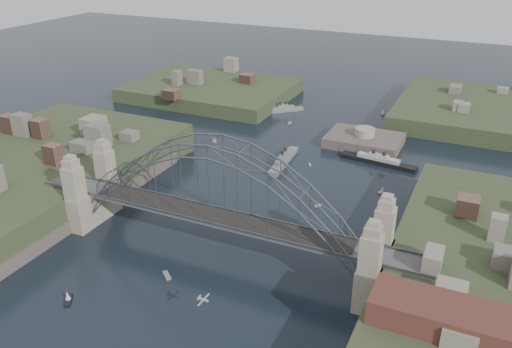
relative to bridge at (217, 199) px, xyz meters
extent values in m
plane|color=black|center=(0.00, 0.00, -12.32)|extent=(500.00, 500.00, 0.00)
cube|color=#515053|center=(0.00, 0.00, -4.32)|extent=(84.00, 6.00, 0.70)
cube|color=#4C5258|center=(0.00, -3.00, -3.77)|extent=(84.00, 0.25, 0.50)
cube|color=#4C5258|center=(0.00, 3.00, -3.77)|extent=(84.00, 0.25, 0.50)
cube|color=black|center=(0.00, 0.00, -3.77)|extent=(55.20, 5.20, 0.35)
cube|color=gray|center=(-31.50, -5.00, -3.47)|extent=(3.40, 3.40, 17.70)
cube|color=gray|center=(-31.50, 5.00, -3.47)|extent=(3.40, 3.40, 17.70)
cube|color=gray|center=(31.50, -5.00, -3.47)|extent=(3.40, 3.40, 17.70)
cube|color=gray|center=(31.50, 5.00, -3.47)|extent=(3.40, 3.40, 17.70)
cube|color=gray|center=(-31.50, 0.00, -8.32)|extent=(4.08, 13.80, 8.00)
cube|color=gray|center=(31.50, 0.00, -8.32)|extent=(4.08, 13.80, 8.00)
cube|color=#333E24|center=(-58.00, 0.00, -10.32)|extent=(50.00, 90.00, 12.00)
cube|color=#514740|center=(-35.50, 0.00, -11.32)|extent=(6.00, 70.00, 4.00)
cube|color=#514740|center=(35.50, 0.00, -11.32)|extent=(6.00, 70.00, 4.00)
cube|color=#333E24|center=(-55.00, 95.00, -11.82)|extent=(60.00, 45.00, 9.00)
cube|color=#333E24|center=(50.00, 110.00, -11.57)|extent=(70.00, 55.00, 9.50)
cube|color=#514740|center=(12.00, 70.00, -12.82)|extent=(22.00, 16.00, 7.00)
cylinder|color=gray|center=(12.00, 70.00, -8.12)|extent=(6.00, 6.00, 2.40)
cube|color=#592D26|center=(44.00, -14.00, -2.32)|extent=(20.00, 8.00, 4.00)
cube|color=gray|center=(-4.99, 47.19, -11.89)|extent=(3.97, 19.56, 1.73)
cube|color=gray|center=(-4.99, 47.19, -10.60)|extent=(2.70, 10.79, 1.29)
cube|color=gray|center=(-4.99, 47.19, -9.63)|extent=(1.77, 4.95, 0.86)
cylinder|color=black|center=(-4.89, 45.83, -8.87)|extent=(0.93, 0.93, 1.73)
cylinder|color=black|center=(-5.09, 48.55, -8.87)|extent=(0.93, 0.93, 1.73)
cylinder|color=#4C5258|center=(-4.57, 41.38, -9.09)|extent=(0.17, 0.17, 4.32)
cylinder|color=#4C5258|center=(-5.40, 53.00, -9.09)|extent=(0.17, 0.17, 4.32)
cube|color=gray|center=(-22.40, 89.12, -11.95)|extent=(12.46, 11.52, 1.49)
cube|color=gray|center=(-22.40, 89.12, -10.83)|extent=(7.13, 6.64, 1.12)
cube|color=gray|center=(-22.40, 89.12, -9.99)|extent=(3.53, 3.34, 0.75)
cylinder|color=black|center=(-23.18, 88.42, -9.34)|extent=(0.74, 0.74, 1.49)
cylinder|color=black|center=(-21.63, 89.82, -9.34)|extent=(0.74, 0.74, 1.49)
cylinder|color=#4C5258|center=(-25.73, 86.12, -9.52)|extent=(0.15, 0.15, 3.73)
cylinder|color=#4C5258|center=(-19.08, 92.12, -9.52)|extent=(0.15, 0.15, 3.73)
cube|color=black|center=(19.15, 57.95, -11.93)|extent=(21.88, 5.58, 1.58)
cube|color=#B8B9B4|center=(19.15, 57.95, -10.75)|extent=(12.11, 3.65, 1.18)
cube|color=#B8B9B4|center=(19.15, 57.95, -9.86)|extent=(5.58, 2.27, 0.79)
cylinder|color=black|center=(17.65, 58.13, -9.17)|extent=(1.06, 1.06, 1.58)
cylinder|color=black|center=(20.66, 57.76, -9.17)|extent=(1.06, 1.06, 1.58)
cylinder|color=#4C5258|center=(12.70, 58.74, -9.37)|extent=(0.16, 0.16, 3.94)
cylinder|color=#4C5258|center=(25.61, 57.15, -9.37)|extent=(0.16, 0.16, 3.94)
cube|color=silver|center=(8.80, -20.90, -6.35)|extent=(1.73, 0.33, 0.30)
cube|color=silver|center=(8.80, -20.90, -6.30)|extent=(0.33, 3.46, 0.06)
cube|color=silver|center=(7.93, -20.89, -6.19)|extent=(0.18, 1.08, 0.38)
cube|color=#B8B9B4|center=(-13.11, 16.59, -12.17)|extent=(2.65, 0.99, 0.45)
cube|color=#B8B9B4|center=(11.95, 27.20, -12.17)|extent=(1.46, 1.75, 0.45)
cube|color=#B8B9B4|center=(-5.09, -11.33, -12.17)|extent=(2.81, 2.56, 0.45)
cube|color=#B8B9B4|center=(24.29, 39.91, -12.17)|extent=(2.09, 0.83, 0.45)
cylinder|color=#4C5258|center=(24.29, 39.91, -11.12)|extent=(0.08, 0.08, 2.20)
cone|color=silver|center=(24.29, 39.91, -11.12)|extent=(1.32, 1.09, 1.92)
cube|color=#B8B9B4|center=(-30.85, 53.75, -12.17)|extent=(2.90, 3.64, 0.45)
cube|color=#B8B9B4|center=(2.18, 48.89, -12.17)|extent=(1.06, 1.43, 0.45)
cube|color=#B8B9B4|center=(-15.33, 77.83, -12.17)|extent=(0.68, 1.97, 0.45)
cube|color=#B8B9B4|center=(-15.33, 77.83, -11.77)|extent=(0.57, 1.18, 0.40)
cylinder|color=black|center=(-15.33, 77.83, -11.32)|extent=(0.16, 0.16, 0.70)
cube|color=#B8B9B4|center=(30.21, 12.38, -12.17)|extent=(2.06, 1.88, 0.45)
cube|color=#B8B9B4|center=(-16.82, -24.91, -12.17)|extent=(2.71, 3.34, 0.45)
cylinder|color=#4C5258|center=(-16.82, -24.91, -11.12)|extent=(0.08, 0.08, 2.20)
cone|color=silver|center=(-16.82, -24.91, -11.12)|extent=(1.52, 1.59, 1.92)
cube|color=#B8B9B4|center=(10.84, 100.87, -12.17)|extent=(1.60, 1.89, 0.45)
cylinder|color=#4C5258|center=(10.84, 100.87, -11.12)|extent=(0.08, 0.08, 2.20)
cone|color=silver|center=(10.84, 100.87, -11.12)|extent=(1.54, 1.59, 1.92)
cube|color=#B8B9B4|center=(-40.68, 27.82, -12.17)|extent=(2.34, 1.25, 0.45)
cylinder|color=#4C5258|center=(-40.68, 27.82, -11.12)|extent=(0.08, 0.08, 2.20)
cone|color=silver|center=(-40.68, 27.82, -11.12)|extent=(1.45, 1.27, 1.92)
camera|label=1|loc=(45.17, -79.23, 48.04)|focal=37.14mm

